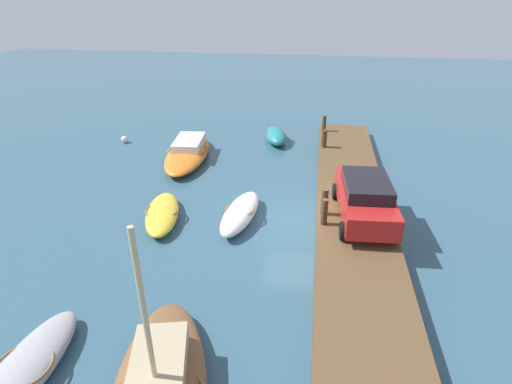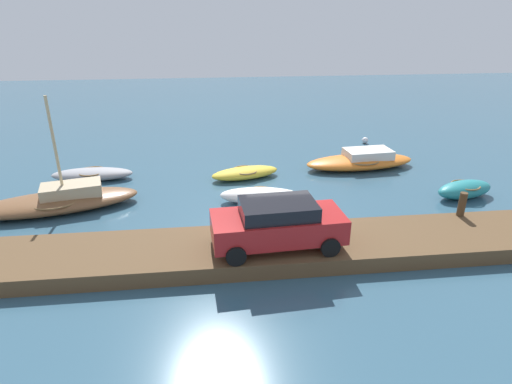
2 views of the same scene
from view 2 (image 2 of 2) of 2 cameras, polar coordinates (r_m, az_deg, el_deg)
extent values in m
plane|color=#33566B|center=(16.83, 2.69, -4.53)|extent=(84.00, 84.00, 0.00)
cube|color=brown|center=(14.78, 4.08, -7.53)|extent=(22.23, 2.88, 0.56)
ellipsoid|color=gold|center=(21.49, -1.48, 2.59)|extent=(3.68, 2.07, 0.56)
torus|color=olive|center=(21.43, -1.49, 2.98)|extent=(1.62, 1.62, 0.07)
ellipsoid|color=#939399|center=(22.83, -21.17, 2.25)|extent=(4.01, 1.40, 0.57)
torus|color=olive|center=(22.78, -21.23, 2.62)|extent=(1.43, 1.43, 0.07)
ellipsoid|color=brown|center=(19.83, -25.27, -1.29)|extent=(7.01, 3.70, 0.71)
torus|color=olive|center=(19.76, -25.37, -0.78)|extent=(2.73, 2.73, 0.07)
cube|color=tan|center=(19.59, -23.59, 0.26)|extent=(2.62, 1.75, 0.54)
cylinder|color=#C6B284|center=(19.04, -25.42, 5.30)|extent=(0.12, 0.12, 4.27)
ellipsoid|color=white|center=(18.64, 0.62, -0.49)|extent=(3.71, 1.59, 0.69)
torus|color=olive|center=(18.56, 0.62, 0.04)|extent=(1.35, 1.35, 0.07)
ellipsoid|color=orange|center=(23.60, 13.79, 3.96)|extent=(6.11, 2.56, 0.68)
torus|color=olive|center=(23.54, 13.83, 4.39)|extent=(2.32, 2.32, 0.07)
cube|color=silver|center=(23.65, 14.84, 5.01)|extent=(2.57, 1.62, 0.46)
ellipsoid|color=teal|center=(21.38, 26.27, 0.32)|extent=(3.00, 1.80, 0.78)
torus|color=olive|center=(21.30, 26.37, 0.85)|extent=(1.51, 1.51, 0.07)
cylinder|color=#47331E|center=(15.30, -0.48, -2.97)|extent=(0.23, 0.23, 1.02)
cylinder|color=#47331E|center=(15.38, 2.29, -2.76)|extent=(0.26, 0.26, 1.06)
cylinder|color=#47331E|center=(17.96, 25.99, -1.50)|extent=(0.28, 0.28, 0.95)
cube|color=#B21E1E|center=(13.98, 2.94, -4.65)|extent=(4.44, 2.09, 0.82)
cube|color=black|center=(13.69, 2.99, -2.25)|extent=(2.52, 1.75, 0.47)
cylinder|color=black|center=(15.32, 7.69, -3.95)|extent=(0.65, 0.26, 0.64)
cylinder|color=black|center=(13.81, 9.95, -7.31)|extent=(0.65, 0.26, 0.64)
cylinder|color=black|center=(14.74, -3.66, -4.92)|extent=(0.65, 0.26, 0.64)
cylinder|color=black|center=(13.16, -2.72, -8.59)|extent=(0.65, 0.26, 0.64)
sphere|color=silver|center=(28.31, 14.47, 6.75)|extent=(0.40, 0.40, 0.40)
camera|label=1|loc=(18.55, -49.40, 18.09)|focal=28.87mm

